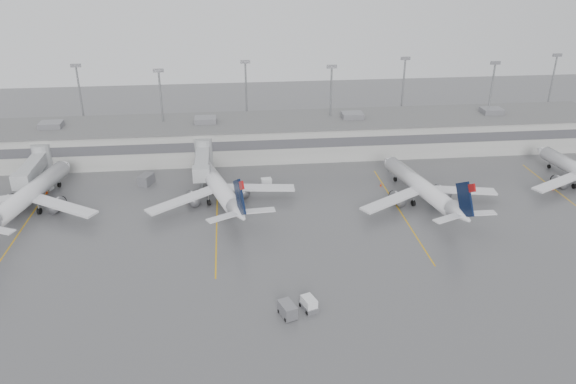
{
  "coord_description": "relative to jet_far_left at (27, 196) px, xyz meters",
  "views": [
    {
      "loc": [
        -14.03,
        -69.72,
        48.38
      ],
      "look_at": [
        -4.13,
        24.0,
        5.0
      ],
      "focal_mm": 35.0,
      "sensor_mm": 36.0,
      "label": 1
    }
  ],
  "objects": [
    {
      "name": "cone_c",
      "position": [
        69.99,
        4.77,
        -3.07
      ],
      "size": [
        0.44,
        0.44,
        0.7
      ],
      "primitive_type": "cone",
      "color": "red",
      "rests_on": "ground"
    },
    {
      "name": "jet_far_left",
      "position": [
        0.0,
        0.0,
        0.0
      ],
      "size": [
        29.62,
        33.57,
        11.02
      ],
      "rotation": [
        0.0,
        0.0,
        -0.22
      ],
      "color": "silver",
      "rests_on": "ground"
    },
    {
      "name": "light_masts",
      "position": [
        53.16,
        32.83,
        8.6
      ],
      "size": [
        142.4,
        8.0,
        20.6
      ],
      "color": "gray",
      "rests_on": "ground"
    },
    {
      "name": "cone_a",
      "position": [
        0.84,
        8.33,
        -3.04
      ],
      "size": [
        0.48,
        0.48,
        0.76
      ],
      "primitive_type": "cone",
      "color": "red",
      "rests_on": "ground"
    },
    {
      "name": "cone_b",
      "position": [
        29.72,
        1.19,
        -3.03
      ],
      "size": [
        0.49,
        0.49,
        0.79
      ],
      "primitive_type": "cone",
      "color": "red",
      "rests_on": "ground"
    },
    {
      "name": "terminal",
      "position": [
        53.16,
        27.07,
        0.75
      ],
      "size": [
        152.0,
        17.0,
        9.45
      ],
      "color": "#9C9C97",
      "rests_on": "ground"
    },
    {
      "name": "gse_uld_a",
      "position": [
        0.35,
        10.5,
        -2.6
      ],
      "size": [
        2.72,
        2.26,
        1.65
      ],
      "primitive_type": "cube",
      "rotation": [
        0.0,
        0.0,
        -0.35
      ],
      "color": "silver",
      "rests_on": "ground"
    },
    {
      "name": "cone_d",
      "position": [
        105.1,
        -0.83,
        -3.08
      ],
      "size": [
        0.43,
        0.43,
        0.68
      ],
      "primitive_type": "cone",
      "color": "red",
      "rests_on": "ground"
    },
    {
      "name": "baggage_tug",
      "position": [
        48.95,
        -35.98,
        -2.69
      ],
      "size": [
        2.68,
        3.34,
        1.87
      ],
      "rotation": [
        0.0,
        0.0,
        0.35
      ],
      "color": "silver",
      "rests_on": "ground"
    },
    {
      "name": "gse_uld_b",
      "position": [
        45.97,
        7.88,
        -2.66
      ],
      "size": [
        2.32,
        1.7,
        1.53
      ],
      "primitive_type": "cube",
      "rotation": [
        0.0,
        0.0,
        0.12
      ],
      "color": "silver",
      "rests_on": "ground"
    },
    {
      "name": "gse_loader",
      "position": [
        20.69,
        10.93,
        -2.31
      ],
      "size": [
        3.42,
        4.13,
        2.22
      ],
      "primitive_type": "cube",
      "rotation": [
        0.0,
        0.0,
        -0.4
      ],
      "color": "slate",
      "rests_on": "ground"
    },
    {
      "name": "stand_markings",
      "position": [
        53.16,
        -6.92,
        -3.42
      ],
      "size": [
        105.25,
        40.0,
        0.01
      ],
      "color": "#D59A0C",
      "rests_on": "ground"
    },
    {
      "name": "jet_mid_left",
      "position": [
        36.13,
        0.54,
        -0.04
      ],
      "size": [
        28.77,
        32.72,
        10.88
      ],
      "rotation": [
        0.0,
        0.0,
        0.29
      ],
      "color": "silver",
      "rests_on": "ground"
    },
    {
      "name": "ground",
      "position": [
        53.16,
        -30.92,
        -3.42
      ],
      "size": [
        260.0,
        260.0,
        0.0
      ],
      "primitive_type": "plane",
      "color": "#525154",
      "rests_on": "ground"
    },
    {
      "name": "jet_mid_right",
      "position": [
        75.97,
        -4.09,
        -0.13
      ],
      "size": [
        28.64,
        32.42,
        10.6
      ],
      "rotation": [
        0.0,
        0.0,
        0.2
      ],
      "color": "silver",
      "rests_on": "ground"
    },
    {
      "name": "jet_bridge_right",
      "position": [
        32.66,
        14.8,
        0.45
      ],
      "size": [
        4.0,
        17.2,
        7.0
      ],
      "color": "#939598",
      "rests_on": "ground"
    },
    {
      "name": "baggage_cart",
      "position": [
        45.75,
        -37.18,
        -2.39
      ],
      "size": [
        2.7,
        3.5,
        1.98
      ],
      "rotation": [
        0.0,
        0.0,
        0.35
      ],
      "color": "slate",
      "rests_on": "ground"
    },
    {
      "name": "jet_bridge_left",
      "position": [
        -2.34,
        14.8,
        0.45
      ],
      "size": [
        4.0,
        17.2,
        7.0
      ],
      "color": "#939598",
      "rests_on": "ground"
    },
    {
      "name": "gse_uld_c",
      "position": [
        75.16,
        12.93,
        -2.56
      ],
      "size": [
        2.88,
        2.49,
        1.72
      ],
      "primitive_type": "cube",
      "rotation": [
        0.0,
        0.0,
        0.43
      ],
      "color": "silver",
      "rests_on": "ground"
    }
  ]
}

